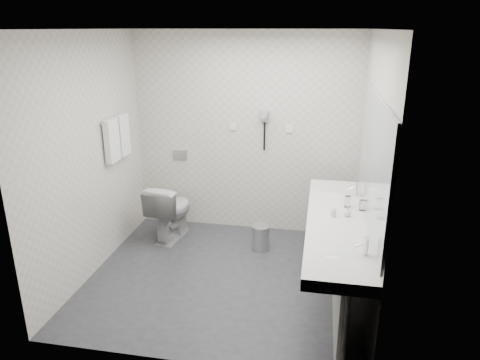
# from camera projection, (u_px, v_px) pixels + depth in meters

# --- Properties ---
(floor) EXTENTS (2.80, 2.80, 0.00)m
(floor) POSITION_uv_depth(u_px,v_px,m) (224.00, 277.00, 4.74)
(floor) COLOR #2C2D32
(floor) RESTS_ON ground
(ceiling) EXTENTS (2.80, 2.80, 0.00)m
(ceiling) POSITION_uv_depth(u_px,v_px,m) (220.00, 29.00, 3.93)
(ceiling) COLOR silver
(ceiling) RESTS_ON wall_back
(wall_back) EXTENTS (2.80, 0.00, 2.80)m
(wall_back) POSITION_uv_depth(u_px,v_px,m) (245.00, 135.00, 5.54)
(wall_back) COLOR beige
(wall_back) RESTS_ON floor
(wall_front) EXTENTS (2.80, 0.00, 2.80)m
(wall_front) POSITION_uv_depth(u_px,v_px,m) (181.00, 218.00, 3.13)
(wall_front) COLOR beige
(wall_front) RESTS_ON floor
(wall_left) EXTENTS (0.00, 2.60, 2.60)m
(wall_left) POSITION_uv_depth(u_px,v_px,m) (89.00, 157.00, 4.58)
(wall_left) COLOR beige
(wall_left) RESTS_ON floor
(wall_right) EXTENTS (0.00, 2.60, 2.60)m
(wall_right) POSITION_uv_depth(u_px,v_px,m) (371.00, 173.00, 4.09)
(wall_right) COLOR beige
(wall_right) RESTS_ON floor
(vanity_counter) EXTENTS (0.55, 2.20, 0.10)m
(vanity_counter) POSITION_uv_depth(u_px,v_px,m) (337.00, 224.00, 4.10)
(vanity_counter) COLOR silver
(vanity_counter) RESTS_ON floor
(vanity_panel) EXTENTS (0.03, 2.15, 0.75)m
(vanity_panel) POSITION_uv_depth(u_px,v_px,m) (337.00, 265.00, 4.23)
(vanity_panel) COLOR gray
(vanity_panel) RESTS_ON floor
(vanity_post_near) EXTENTS (0.06, 0.06, 0.75)m
(vanity_post_near) POSITION_uv_depth(u_px,v_px,m) (344.00, 336.00, 3.26)
(vanity_post_near) COLOR silver
(vanity_post_near) RESTS_ON floor
(vanity_post_far) EXTENTS (0.06, 0.06, 0.75)m
(vanity_post_far) POSITION_uv_depth(u_px,v_px,m) (337.00, 221.00, 5.20)
(vanity_post_far) COLOR silver
(vanity_post_far) RESTS_ON floor
(mirror) EXTENTS (0.02, 2.20, 1.05)m
(mirror) POSITION_uv_depth(u_px,v_px,m) (373.00, 158.00, 3.84)
(mirror) COLOR #B2BCC6
(mirror) RESTS_ON wall_right
(basin_near) EXTENTS (0.40, 0.31, 0.05)m
(basin_near) POSITION_uv_depth(u_px,v_px,m) (339.00, 254.00, 3.48)
(basin_near) COLOR silver
(basin_near) RESTS_ON vanity_counter
(basin_far) EXTENTS (0.40, 0.31, 0.05)m
(basin_far) POSITION_uv_depth(u_px,v_px,m) (336.00, 196.00, 4.69)
(basin_far) COLOR silver
(basin_far) RESTS_ON vanity_counter
(faucet_near) EXTENTS (0.04, 0.04, 0.15)m
(faucet_near) POSITION_uv_depth(u_px,v_px,m) (366.00, 246.00, 3.42)
(faucet_near) COLOR silver
(faucet_near) RESTS_ON vanity_counter
(faucet_far) EXTENTS (0.04, 0.04, 0.15)m
(faucet_far) POSITION_uv_depth(u_px,v_px,m) (356.00, 189.00, 4.63)
(faucet_far) COLOR silver
(faucet_far) RESTS_ON vanity_counter
(soap_bottle_a) EXTENTS (0.06, 0.06, 0.09)m
(soap_bottle_a) POSITION_uv_depth(u_px,v_px,m) (334.00, 212.00, 4.13)
(soap_bottle_a) COLOR white
(soap_bottle_a) RESTS_ON vanity_counter
(soap_bottle_b) EXTENTS (0.09, 0.09, 0.09)m
(soap_bottle_b) POSITION_uv_depth(u_px,v_px,m) (347.00, 212.00, 4.13)
(soap_bottle_b) COLOR white
(soap_bottle_b) RESTS_ON vanity_counter
(glass_left) EXTENTS (0.07, 0.07, 0.10)m
(glass_left) POSITION_uv_depth(u_px,v_px,m) (362.00, 205.00, 4.27)
(glass_left) COLOR silver
(glass_left) RESTS_ON vanity_counter
(glass_right) EXTENTS (0.07, 0.07, 0.11)m
(glass_right) POSITION_uv_depth(u_px,v_px,m) (348.00, 202.00, 4.34)
(glass_right) COLOR silver
(glass_right) RESTS_ON vanity_counter
(toilet) EXTENTS (0.50, 0.76, 0.72)m
(toilet) POSITION_uv_depth(u_px,v_px,m) (171.00, 211.00, 5.53)
(toilet) COLOR silver
(toilet) RESTS_ON floor
(flush_plate) EXTENTS (0.18, 0.02, 0.12)m
(flush_plate) POSITION_uv_depth(u_px,v_px,m) (180.00, 155.00, 5.77)
(flush_plate) COLOR #B2B5BA
(flush_plate) RESTS_ON wall_back
(pedal_bin) EXTENTS (0.27, 0.27, 0.29)m
(pedal_bin) POSITION_uv_depth(u_px,v_px,m) (261.00, 238.00, 5.29)
(pedal_bin) COLOR #B2B5BA
(pedal_bin) RESTS_ON floor
(bin_lid) EXTENTS (0.21, 0.21, 0.02)m
(bin_lid) POSITION_uv_depth(u_px,v_px,m) (261.00, 227.00, 5.24)
(bin_lid) COLOR #B2B5BA
(bin_lid) RESTS_ON pedal_bin
(towel_rail) EXTENTS (0.02, 0.62, 0.02)m
(towel_rail) POSITION_uv_depth(u_px,v_px,m) (115.00, 118.00, 4.98)
(towel_rail) COLOR silver
(towel_rail) RESTS_ON wall_left
(towel_near) EXTENTS (0.07, 0.24, 0.48)m
(towel_near) POSITION_uv_depth(u_px,v_px,m) (112.00, 141.00, 4.92)
(towel_near) COLOR white
(towel_near) RESTS_ON towel_rail
(towel_far) EXTENTS (0.07, 0.24, 0.48)m
(towel_far) POSITION_uv_depth(u_px,v_px,m) (123.00, 135.00, 5.18)
(towel_far) COLOR white
(towel_far) RESTS_ON towel_rail
(dryer_cradle) EXTENTS (0.10, 0.04, 0.14)m
(dryer_cradle) POSITION_uv_depth(u_px,v_px,m) (265.00, 116.00, 5.39)
(dryer_cradle) COLOR gray
(dryer_cradle) RESTS_ON wall_back
(dryer_barrel) EXTENTS (0.08, 0.14, 0.08)m
(dryer_barrel) POSITION_uv_depth(u_px,v_px,m) (264.00, 114.00, 5.32)
(dryer_barrel) COLOR gray
(dryer_barrel) RESTS_ON dryer_cradle
(dryer_cord) EXTENTS (0.02, 0.02, 0.35)m
(dryer_cord) POSITION_uv_depth(u_px,v_px,m) (264.00, 136.00, 5.46)
(dryer_cord) COLOR black
(dryer_cord) RESTS_ON dryer_cradle
(switch_plate_a) EXTENTS (0.09, 0.02, 0.09)m
(switch_plate_a) POSITION_uv_depth(u_px,v_px,m) (233.00, 127.00, 5.53)
(switch_plate_a) COLOR silver
(switch_plate_a) RESTS_ON wall_back
(switch_plate_b) EXTENTS (0.09, 0.02, 0.09)m
(switch_plate_b) POSITION_uv_depth(u_px,v_px,m) (289.00, 129.00, 5.41)
(switch_plate_b) COLOR silver
(switch_plate_b) RESTS_ON wall_back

